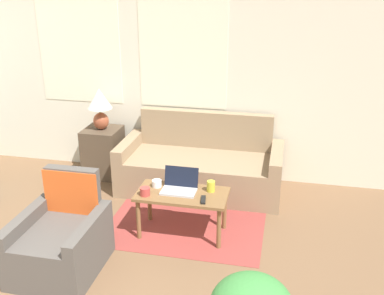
{
  "coord_description": "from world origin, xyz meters",
  "views": [
    {
      "loc": [
        1.87,
        -1.51,
        2.49
      ],
      "look_at": [
        0.93,
        2.84,
        0.75
      ],
      "focal_mm": 42.0,
      "sensor_mm": 36.0,
      "label": 1
    }
  ],
  "objects": [
    {
      "name": "rug",
      "position": [
        0.94,
        2.84,
        0.0
      ],
      "size": [
        1.63,
        1.87,
        0.01
      ],
      "color": "brown",
      "rests_on": "ground_plane"
    },
    {
      "name": "couch",
      "position": [
        0.92,
        3.41,
        0.27
      ],
      "size": [
        1.94,
        0.85,
        0.89
      ],
      "color": "#937A5B",
      "rests_on": "ground_plane"
    },
    {
      "name": "laptop",
      "position": [
        0.9,
        2.39,
        0.51
      ],
      "size": [
        0.34,
        0.26,
        0.22
      ],
      "color": "#B7B7BC",
      "rests_on": "coffee_table"
    },
    {
      "name": "side_table",
      "position": [
        -0.4,
        3.52,
        0.32
      ],
      "size": [
        0.45,
        0.45,
        0.63
      ],
      "color": "#4C3D2D",
      "rests_on": "ground_plane"
    },
    {
      "name": "tv_remote",
      "position": [
        1.17,
        2.22,
        0.47
      ],
      "size": [
        0.07,
        0.15,
        0.02
      ],
      "color": "black",
      "rests_on": "coffee_table"
    },
    {
      "name": "wall_back",
      "position": [
        -0.0,
        3.85,
        1.31
      ],
      "size": [
        6.42,
        0.06,
        2.6
      ],
      "color": "silver",
      "rests_on": "ground_plane"
    },
    {
      "name": "armchair",
      "position": [
        0.02,
        1.58,
        0.26
      ],
      "size": [
        0.7,
        0.8,
        0.84
      ],
      "color": "#514C47",
      "rests_on": "ground_plane"
    },
    {
      "name": "cup_white",
      "position": [
        1.21,
        2.44,
        0.51
      ],
      "size": [
        0.08,
        0.08,
        0.11
      ],
      "color": "gold",
      "rests_on": "coffee_table"
    },
    {
      "name": "cup_navy",
      "position": [
        0.59,
        2.22,
        0.5
      ],
      "size": [
        0.1,
        0.1,
        0.08
      ],
      "color": "#B23D38",
      "rests_on": "coffee_table"
    },
    {
      "name": "cup_yellow",
      "position": [
        0.65,
        2.42,
        0.49
      ],
      "size": [
        0.1,
        0.1,
        0.07
      ],
      "color": "white",
      "rests_on": "coffee_table"
    },
    {
      "name": "table_lamp",
      "position": [
        -0.4,
        3.52,
        0.96
      ],
      "size": [
        0.31,
        0.31,
        0.52
      ],
      "color": "brown",
      "rests_on": "side_table"
    },
    {
      "name": "coffee_table",
      "position": [
        0.94,
        2.34,
        0.4
      ],
      "size": [
        0.9,
        0.47,
        0.46
      ],
      "color": "brown",
      "rests_on": "ground_plane"
    }
  ]
}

